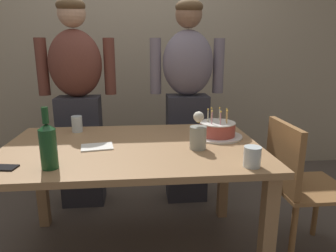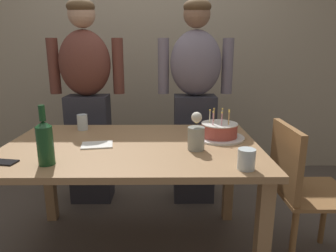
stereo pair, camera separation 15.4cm
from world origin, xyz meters
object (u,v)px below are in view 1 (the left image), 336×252
napkin_stack (97,147)px  water_glass_near (77,124)px  dining_chair (297,180)px  water_glass_far (252,157)px  cell_phone (1,168)px  person_woman_cardigan (187,101)px  birthday_cake (217,130)px  flower_vase (198,134)px  person_man_bearded (78,102)px  wine_bottle (48,145)px

napkin_stack → water_glass_near: bearing=116.3°
napkin_stack → dining_chair: (1.19, -0.06, -0.23)m
water_glass_near → water_glass_far: water_glass_near is taller
cell_phone → person_woman_cardigan: person_woman_cardigan is taller
birthday_cake → flower_vase: (-0.17, -0.22, 0.04)m
napkin_stack → flower_vase: size_ratio=0.83×
birthday_cake → person_man_bearded: 1.17m
napkin_stack → person_man_bearded: bearing=107.4°
napkin_stack → water_glass_far: bearing=-25.1°
water_glass_near → cell_phone: (-0.23, -0.64, -0.05)m
water_glass_near → flower_vase: bearing=-30.2°
flower_vase → cell_phone: bearing=-168.6°
birthday_cake → flower_vase: size_ratio=1.48×
water_glass_near → napkin_stack: bearing=-63.7°
cell_phone → napkin_stack: 0.50m
water_glass_near → flower_vase: (0.75, -0.44, 0.03)m
water_glass_near → person_man_bearded: bearing=98.7°
wine_bottle → napkin_stack: size_ratio=1.65×
water_glass_far → person_woman_cardigan: person_woman_cardigan is taller
person_man_bearded → flower_vase: bearing=133.8°
person_man_bearded → water_glass_far: bearing=131.9°
birthday_cake → cell_phone: (-1.15, -0.42, -0.04)m
wine_bottle → cell_phone: wine_bottle is taller
water_glass_near → wine_bottle: wine_bottle is taller
flower_vase → person_man_bearded: person_man_bearded is taller
cell_phone → wine_bottle: bearing=5.0°
flower_vase → water_glass_far: bearing=-54.3°
person_man_bearded → dining_chair: person_man_bearded is taller
water_glass_near → napkin_stack: (0.18, -0.36, -0.05)m
cell_phone → flower_vase: 1.01m
water_glass_near → dining_chair: bearing=-17.2°
flower_vase → dining_chair: bearing=1.3°
water_glass_near → water_glass_far: (0.96, -0.73, -0.01)m
water_glass_near → water_glass_far: size_ratio=1.10×
water_glass_far → napkin_stack: size_ratio=0.56×
birthday_cake → napkin_stack: size_ratio=1.78×
water_glass_far → person_woman_cardigan: size_ratio=0.06×
birthday_cake → wine_bottle: (-0.92, -0.44, 0.07)m
person_man_bearded → wine_bottle: bearing=93.3°
person_woman_cardigan → cell_phone: bearing=44.7°
cell_phone → person_woman_cardigan: size_ratio=0.09×
water_glass_near → cell_phone: size_ratio=0.76×
birthday_cake → water_glass_far: bearing=-85.5°
birthday_cake → person_woman_cardigan: person_woman_cardigan is taller
water_glass_far → cell_phone: size_ratio=0.69×
wine_bottle → napkin_stack: 0.36m
birthday_cake → person_woman_cardigan: (-0.10, 0.63, 0.09)m
water_glass_far → person_man_bearded: 1.53m
person_man_bearded → dining_chair: 1.70m
flower_vase → napkin_stack: bearing=172.4°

